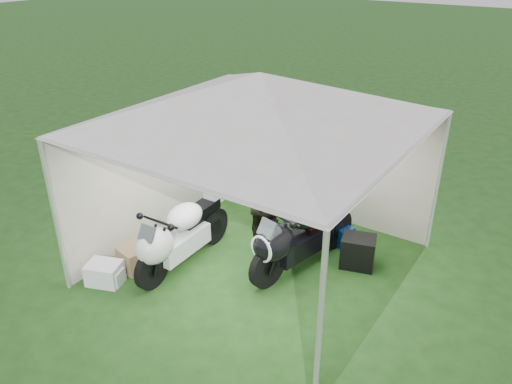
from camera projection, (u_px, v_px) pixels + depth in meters
ground at (259, 265)px, 7.76m from camera, size 80.00×80.00×0.00m
canopy_tent at (261, 104)px, 6.63m from camera, size 5.66×5.66×3.00m
motorcycle_white at (179, 234)px, 7.48m from camera, size 0.49×2.08×1.02m
motorcycle_black at (299, 234)px, 7.43m from camera, size 0.80×2.20×1.09m
paddock_stand at (339, 235)px, 8.26m from camera, size 0.50×0.37×0.34m
person_dark_jacket at (267, 198)px, 7.82m from camera, size 0.96×0.78×1.83m
person_blue_jacket at (276, 182)px, 8.32m from camera, size 0.77×0.80×1.85m
equipment_box at (358, 251)px, 7.65m from camera, size 0.60×0.53×0.50m
crate_0 at (105, 273)px, 7.30m from camera, size 0.58×0.52×0.32m
crate_1 at (135, 258)px, 7.61m from camera, size 0.49×0.49×0.37m
crate_2 at (112, 276)px, 7.31m from camera, size 0.37×0.34×0.23m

